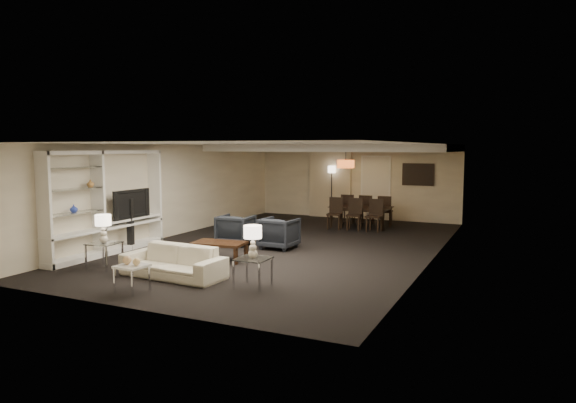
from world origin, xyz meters
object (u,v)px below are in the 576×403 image
Objects in this scene: pendant_light at (346,164)px; chair_nm at (354,214)px; table_lamp_right at (253,242)px; chair_fm at (367,210)px; marble_table at (132,278)px; television at (128,204)px; table_lamp_left at (103,229)px; side_table_right at (253,273)px; armchair_right at (279,233)px; floor_lamp at (332,192)px; coffee_table at (220,251)px; sofa at (173,262)px; floor_speaker at (130,224)px; vase_amber at (90,183)px; chair_fr at (385,211)px; chair_fl at (348,209)px; side_table_left at (104,255)px; armchair_left at (236,230)px; chair_nl at (335,213)px; vase_blue at (74,208)px; chair_nr at (374,216)px; dining_table at (361,217)px.

pendant_light is 1.61m from chair_nm.
chair_fm is (-0.30, 7.97, -0.33)m from table_lamp_right.
television is at bearing 132.82° from marble_table.
pendant_light reaches higher than table_lamp_left.
side_table_right is at bearing 88.82° from chair_fm.
floor_lamp reaches higher than armchair_right.
table_lamp_left reaches higher than coffee_table.
floor_speaker is (-2.54, 1.70, 0.31)m from sofa.
vase_amber reaches higher than table_lamp_right.
armchair_right is at bearing 11.07° from floor_speaker.
vase_amber is at bearing -159.94° from coffee_table.
coffee_table is 1.94× the size of table_lamp_right.
floor_lamp reaches higher than floor_speaker.
chair_fl is at bearing -3.80° from chair_fr.
television reaches higher than side_table_right.
pendant_light reaches higher than side_table_left.
armchair_left is 1.44× the size of table_lamp_left.
chair_nl reaches higher than side_table_left.
vase_blue is 1.03× the size of vase_amber.
chair_fm is at bearing 60.35° from pendant_light.
chair_nl is (-0.90, 6.67, -0.33)m from table_lamp_right.
side_table_right is at bearing -88.89° from chair_nl.
chair_fr is (4.66, 7.34, -1.17)m from vase_amber.
pendant_light is at bearing -93.21° from armchair_right.
chair_fr is 0.52× the size of floor_lamp.
coffee_table is at bearing -18.16° from floor_speaker.
vase_blue reaches higher than armchair_right.
armchair_right is 0.70× the size of television.
chair_fr is at bearing -36.55° from television.
chair_nr is (2.60, 3.37, 0.09)m from armchair_left.
table_lamp_right is 0.61× the size of chair_nr.
vase_amber is (-2.05, -2.67, 1.27)m from armchair_left.
coffee_table is 5.89m from dining_table.
armchair_left is at bearing 109.44° from coffee_table.
armchair_left is at bearing -111.80° from pendant_light.
chair_fm is (0.00, 0.65, 0.15)m from dining_table.
marble_table is (-0.96, -8.29, -1.69)m from pendant_light.
vase_blue is at bearing -109.95° from floor_speaker.
marble_table is 3.47m from vase_amber.
vase_blue is at bearing -106.23° from floor_lamp.
floor_speaker is 7.11m from chair_fl.
coffee_table is 1.94× the size of table_lamp_left.
chair_nl is (1.40, 3.37, 0.09)m from armchair_left.
table_lamp_right is at bearing 90.38° from chair_fl.
chair_fm is (4.06, 7.34, -1.17)m from vase_amber.
floor_speaker is at bearing -130.49° from chair_nl.
chair_nl is at bearing -106.56° from pendant_light.
vase_blue is 0.18× the size of chair_nl.
floor_lamp reaches higher than side_table_right.
armchair_right is 5.10× the size of vase_amber.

